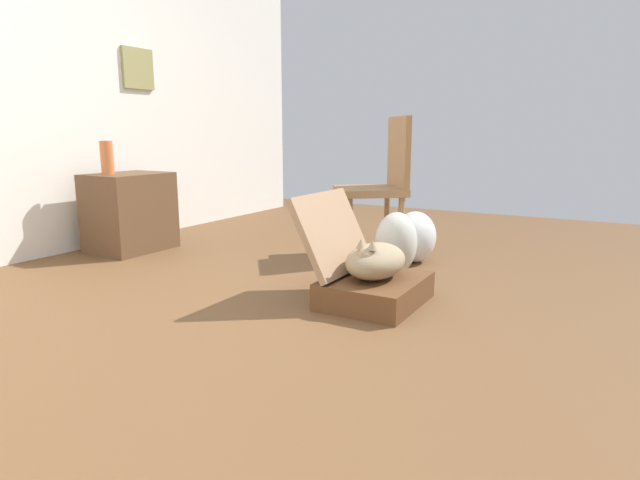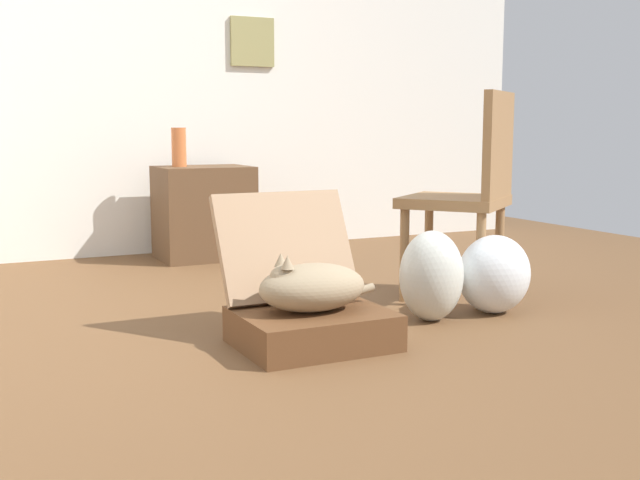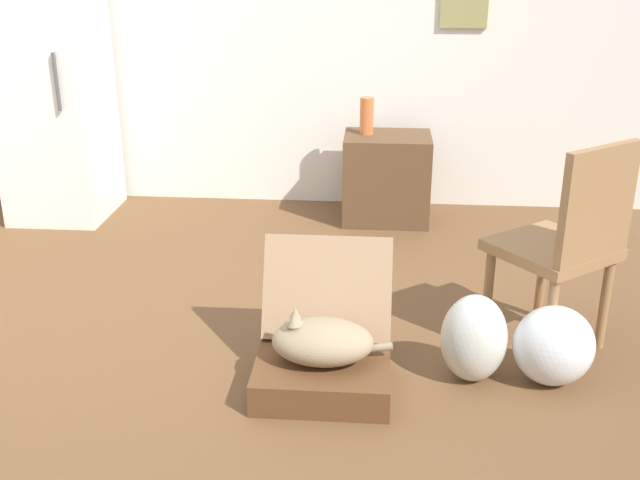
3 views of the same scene
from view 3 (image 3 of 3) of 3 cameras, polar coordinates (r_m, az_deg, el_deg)
The scene contains 11 objects.
ground_plane at distance 3.52m, azimuth -5.20°, elevation -8.42°, with size 7.68×7.68×0.00m, color brown.
wall_back at distance 5.31m, azimuth -1.46°, elevation 16.64°, with size 6.40×0.15×2.60m.
suitcase_base at distance 3.21m, azimuth 0.20°, elevation -10.15°, with size 0.56×0.46×0.14m, color brown.
suitcase_lid at distance 3.29m, azimuth 0.55°, elevation -3.66°, with size 0.56×0.46×0.04m, color #9B7756.
cat at distance 3.12m, azimuth 0.08°, elevation -7.60°, with size 0.50×0.28×0.23m.
plastic_bag_white at distance 3.28m, azimuth 11.52°, elevation -7.27°, with size 0.28×0.26×0.39m, color silver.
plastic_bag_clear at distance 3.35m, azimuth 17.21°, elevation -7.62°, with size 0.34×0.29×0.35m, color silver.
refrigerator at distance 5.33m, azimuth -19.49°, elevation 10.89°, with size 0.61×0.69×1.76m.
side_table at distance 5.07m, azimuth 5.04°, elevation 4.68°, with size 0.57×0.44×0.58m, color brown.
vase_tall at distance 4.99m, azimuth 3.54°, elevation 9.34°, with size 0.09×0.09×0.24m, color #CC6B38.
chair at distance 3.48m, azimuth 18.15°, elevation -0.06°, with size 0.64×0.64×0.99m.
Camera 3 is at (0.56, -3.00, 1.75)m, focal length 42.44 mm.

